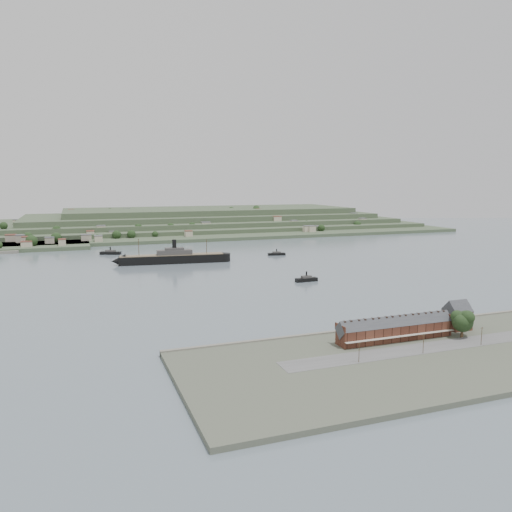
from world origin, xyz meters
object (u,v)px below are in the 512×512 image
object	(u,v)px
tugboat	(306,279)
gabled_building	(457,316)
terrace_row	(395,329)
fig_tree	(464,320)
steamship	(170,258)

from	to	relation	value
tugboat	gabled_building	bearing A→B (deg)	-84.68
terrace_row	fig_tree	bearing A→B (deg)	-14.25
tugboat	fig_tree	bearing A→B (deg)	-87.79
gabled_building	steamship	world-z (taller)	steamship
terrace_row	tugboat	world-z (taller)	terrace_row
steamship	fig_tree	distance (m)	276.31
tugboat	fig_tree	size ratio (longest dim) A/B	1.30
terrace_row	fig_tree	size ratio (longest dim) A/B	4.35
steamship	tugboat	distance (m)	139.15
steamship	terrace_row	bearing A→B (deg)	-78.37
gabled_building	terrace_row	bearing A→B (deg)	-173.88
tugboat	fig_tree	distance (m)	148.20
steamship	fig_tree	world-z (taller)	steamship
terrace_row	steamship	world-z (taller)	steamship
terrace_row	fig_tree	distance (m)	31.65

